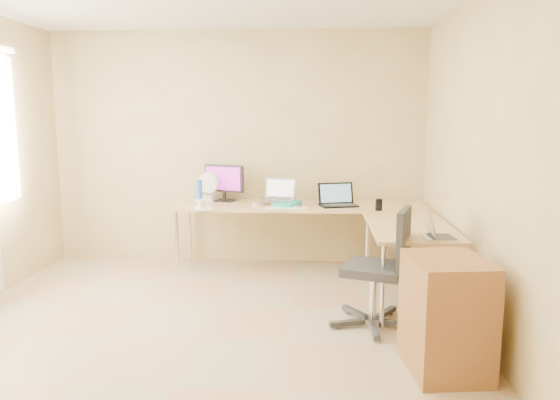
# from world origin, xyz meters

# --- Properties ---
(floor) EXTENTS (4.50, 4.50, 0.00)m
(floor) POSITION_xyz_m (0.00, 0.00, 0.00)
(floor) COLOR tan
(floor) RESTS_ON ground
(wall_back) EXTENTS (4.50, 0.00, 4.50)m
(wall_back) POSITION_xyz_m (0.00, 2.25, 1.30)
(wall_back) COLOR tan
(wall_back) RESTS_ON ground
(wall_front) EXTENTS (4.50, 0.00, 4.50)m
(wall_front) POSITION_xyz_m (0.00, -2.25, 1.30)
(wall_front) COLOR tan
(wall_front) RESTS_ON ground
(wall_right) EXTENTS (0.00, 4.50, 4.50)m
(wall_right) POSITION_xyz_m (2.10, 0.00, 1.30)
(wall_right) COLOR tan
(wall_right) RESTS_ON ground
(desk_main) EXTENTS (2.65, 0.70, 0.73)m
(desk_main) POSITION_xyz_m (0.72, 1.85, 0.36)
(desk_main) COLOR tan
(desk_main) RESTS_ON ground
(desk_return) EXTENTS (0.70, 1.30, 0.73)m
(desk_return) POSITION_xyz_m (1.70, 0.85, 0.36)
(desk_return) COLOR tan
(desk_return) RESTS_ON ground
(monitor) EXTENTS (0.50, 0.32, 0.41)m
(monitor) POSITION_xyz_m (-0.13, 2.04, 0.93)
(monitor) COLOR black
(monitor) RESTS_ON desk_main
(book_stack) EXTENTS (0.32, 0.37, 0.05)m
(book_stack) POSITION_xyz_m (0.58, 1.71, 0.76)
(book_stack) COLOR teal
(book_stack) RESTS_ON desk_main
(laptop_center) EXTENTS (0.39, 0.33, 0.22)m
(laptop_center) POSITION_xyz_m (0.49, 1.84, 0.89)
(laptop_center) COLOR #9895A7
(laptop_center) RESTS_ON desk_main
(laptop_black) EXTENTS (0.45, 0.38, 0.24)m
(laptop_black) POSITION_xyz_m (1.12, 1.79, 0.85)
(laptop_black) COLOR black
(laptop_black) RESTS_ON desk_main
(keyboard) EXTENTS (0.43, 0.18, 0.02)m
(keyboard) POSITION_xyz_m (0.59, 1.55, 0.74)
(keyboard) COLOR white
(keyboard) RESTS_ON desk_main
(mouse) EXTENTS (0.13, 0.10, 0.04)m
(mouse) POSITION_xyz_m (0.69, 1.55, 0.75)
(mouse) COLOR beige
(mouse) RESTS_ON desk_main
(mug) EXTENTS (0.11, 0.11, 0.10)m
(mug) POSITION_xyz_m (-0.29, 1.55, 0.78)
(mug) COLOR silver
(mug) RESTS_ON desk_main
(cd_stack) EXTENTS (0.14, 0.14, 0.03)m
(cd_stack) POSITION_xyz_m (0.26, 1.82, 0.74)
(cd_stack) COLOR white
(cd_stack) RESTS_ON desk_main
(water_bottle) EXTENTS (0.10, 0.10, 0.27)m
(water_bottle) POSITION_xyz_m (-0.35, 1.76, 0.86)
(water_bottle) COLOR #396AC4
(water_bottle) RESTS_ON desk_main
(papers) EXTENTS (0.26, 0.31, 0.01)m
(papers) POSITION_xyz_m (-0.27, 1.55, 0.73)
(papers) COLOR white
(papers) RESTS_ON desk_main
(white_box) EXTENTS (0.25, 0.21, 0.08)m
(white_box) POSITION_xyz_m (-0.32, 2.05, 0.77)
(white_box) COLOR beige
(white_box) RESTS_ON desk_main
(desk_fan) EXTENTS (0.30, 0.30, 0.29)m
(desk_fan) POSITION_xyz_m (-0.29, 2.05, 0.88)
(desk_fan) COLOR white
(desk_fan) RESTS_ON desk_main
(black_cup) EXTENTS (0.07, 0.07, 0.12)m
(black_cup) POSITION_xyz_m (1.52, 1.55, 0.79)
(black_cup) COLOR black
(black_cup) RESTS_ON desk_main
(laptop_return) EXTENTS (0.33, 0.27, 0.21)m
(laptop_return) POSITION_xyz_m (1.85, 0.35, 0.84)
(laptop_return) COLOR silver
(laptop_return) RESTS_ON desk_return
(office_chair) EXTENTS (0.74, 0.74, 0.98)m
(office_chair) POSITION_xyz_m (1.34, 0.37, 0.50)
(office_chair) COLOR #2A2A2A
(office_chair) RESTS_ON ground
(cabinet) EXTENTS (0.54, 0.64, 0.81)m
(cabinet) POSITION_xyz_m (1.73, -0.38, 0.36)
(cabinet) COLOR brown
(cabinet) RESTS_ON ground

